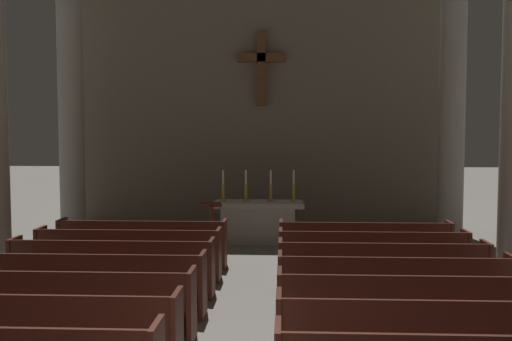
# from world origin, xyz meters

# --- Properties ---
(pew_left_row_3) EXTENTS (3.33, 0.50, 0.95)m
(pew_left_row_3) POSITION_xyz_m (-2.19, 2.02, 0.48)
(pew_left_row_3) COLOR #4C2319
(pew_left_row_3) RESTS_ON ground
(pew_left_row_4) EXTENTS (3.33, 0.50, 0.95)m
(pew_left_row_4) POSITION_xyz_m (-2.19, 3.04, 0.48)
(pew_left_row_4) COLOR #4C2319
(pew_left_row_4) RESTS_ON ground
(pew_left_row_5) EXTENTS (3.33, 0.50, 0.95)m
(pew_left_row_5) POSITION_xyz_m (-2.19, 4.07, 0.48)
(pew_left_row_5) COLOR #4C2319
(pew_left_row_5) RESTS_ON ground
(pew_left_row_6) EXTENTS (3.33, 0.50, 0.95)m
(pew_left_row_6) POSITION_xyz_m (-2.19, 5.10, 0.48)
(pew_left_row_6) COLOR #4C2319
(pew_left_row_6) RESTS_ON ground
(pew_left_row_7) EXTENTS (3.33, 0.50, 0.95)m
(pew_left_row_7) POSITION_xyz_m (-2.19, 6.12, 0.48)
(pew_left_row_7) COLOR #4C2319
(pew_left_row_7) RESTS_ON ground
(pew_left_row_8) EXTENTS (3.33, 0.50, 0.95)m
(pew_left_row_8) POSITION_xyz_m (-2.19, 7.15, 0.48)
(pew_left_row_8) COLOR #4C2319
(pew_left_row_8) RESTS_ON ground
(pew_right_row_3) EXTENTS (3.33, 0.50, 0.95)m
(pew_right_row_3) POSITION_xyz_m (2.19, 2.02, 0.48)
(pew_right_row_3) COLOR #4C2319
(pew_right_row_3) RESTS_ON ground
(pew_right_row_4) EXTENTS (3.33, 0.50, 0.95)m
(pew_right_row_4) POSITION_xyz_m (2.19, 3.04, 0.48)
(pew_right_row_4) COLOR #4C2319
(pew_right_row_4) RESTS_ON ground
(pew_right_row_5) EXTENTS (3.33, 0.50, 0.95)m
(pew_right_row_5) POSITION_xyz_m (2.19, 4.07, 0.48)
(pew_right_row_5) COLOR #4C2319
(pew_right_row_5) RESTS_ON ground
(pew_right_row_6) EXTENTS (3.33, 0.50, 0.95)m
(pew_right_row_6) POSITION_xyz_m (2.19, 5.10, 0.48)
(pew_right_row_6) COLOR #4C2319
(pew_right_row_6) RESTS_ON ground
(pew_right_row_7) EXTENTS (3.33, 0.50, 0.95)m
(pew_right_row_7) POSITION_xyz_m (2.19, 6.12, 0.48)
(pew_right_row_7) COLOR #4C2319
(pew_right_row_7) RESTS_ON ground
(pew_right_row_8) EXTENTS (3.33, 0.50, 0.95)m
(pew_right_row_8) POSITION_xyz_m (2.19, 7.15, 0.48)
(pew_right_row_8) COLOR #4C2319
(pew_right_row_8) RESTS_ON ground
(column_left_third) EXTENTS (0.91, 0.91, 7.41)m
(column_left_third) POSITION_xyz_m (-4.62, 9.94, 3.62)
(column_left_third) COLOR #9E998E
(column_left_third) RESTS_ON ground
(column_right_third) EXTENTS (0.91, 0.91, 7.41)m
(column_right_third) POSITION_xyz_m (4.62, 9.94, 3.62)
(column_right_third) COLOR #9E998E
(column_right_third) RESTS_ON ground
(altar) EXTENTS (2.20, 0.90, 1.01)m
(altar) POSITION_xyz_m (0.00, 9.76, 0.53)
(altar) COLOR #A8A399
(altar) RESTS_ON ground
(candlestick_outer_left) EXTENTS (0.16, 0.16, 0.76)m
(candlestick_outer_left) POSITION_xyz_m (-0.85, 9.76, 1.26)
(candlestick_outer_left) COLOR #B79338
(candlestick_outer_left) RESTS_ON altar
(candlestick_inner_left) EXTENTS (0.16, 0.16, 0.76)m
(candlestick_inner_left) POSITION_xyz_m (-0.30, 9.76, 1.26)
(candlestick_inner_left) COLOR #B79338
(candlestick_inner_left) RESTS_ON altar
(candlestick_inner_right) EXTENTS (0.16, 0.16, 0.76)m
(candlestick_inner_right) POSITION_xyz_m (0.30, 9.76, 1.26)
(candlestick_inner_right) COLOR #B79338
(candlestick_inner_right) RESTS_ON altar
(candlestick_outer_right) EXTENTS (0.16, 0.16, 0.76)m
(candlestick_outer_right) POSITION_xyz_m (0.85, 9.76, 1.26)
(candlestick_outer_right) COLOR #B79338
(candlestick_outer_right) RESTS_ON altar
(apse_with_cross) EXTENTS (10.21, 0.49, 7.98)m
(apse_with_cross) POSITION_xyz_m (0.00, 11.93, 3.99)
(apse_with_cross) COLOR #706656
(apse_with_cross) RESTS_ON ground
(lectern) EXTENTS (0.44, 0.36, 1.15)m
(lectern) POSITION_xyz_m (-0.99, 8.56, 0.55)
(lectern) COLOR #4C2319
(lectern) RESTS_ON ground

